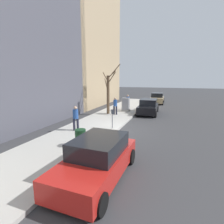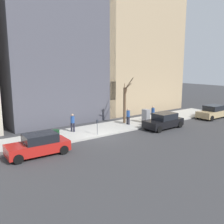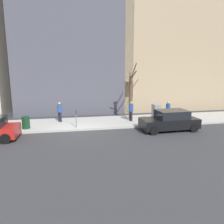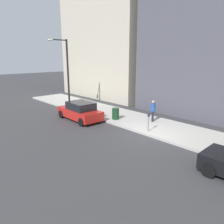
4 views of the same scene
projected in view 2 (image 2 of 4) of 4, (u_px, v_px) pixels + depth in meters
name	position (u px, v px, depth m)	size (l,w,h in m)	color
ground_plane	(102.00, 137.00, 21.76)	(120.00, 120.00, 0.00)	#38383A
sidewalk	(90.00, 131.00, 23.33)	(4.00, 36.00, 0.15)	#B2AFA8
parked_car_tan	(213.00, 112.00, 29.35)	(2.00, 4.24, 1.52)	tan
parked_car_black	(164.00, 121.00, 24.60)	(2.04, 4.25, 1.52)	black
parked_car_red	(38.00, 145.00, 17.26)	(2.02, 4.25, 1.52)	red
parking_meter	(97.00, 125.00, 21.80)	(0.14, 0.10, 1.35)	slate
utility_box	(146.00, 116.00, 26.40)	(0.83, 0.61, 1.43)	#A8A399
bare_tree	(125.00, 103.00, 26.07)	(2.01, 1.29, 4.82)	brown
trash_bin	(56.00, 135.00, 20.09)	(0.56, 0.56, 0.90)	#14381E
pedestrian_near_meter	(153.00, 113.00, 27.05)	(0.36, 0.40, 1.66)	#1E1E2D
pedestrian_midblock	(128.00, 115.00, 25.56)	(0.40, 0.36, 1.66)	#1E1E2D
pedestrian_far_corner	(73.00, 122.00, 22.75)	(0.36, 0.36, 1.66)	#1E1E2D
office_tower_left	(120.00, 2.00, 34.99)	(12.87, 12.87, 29.77)	tan
office_block_center	(45.00, 11.00, 28.35)	(11.53, 11.53, 24.33)	#4C4C56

